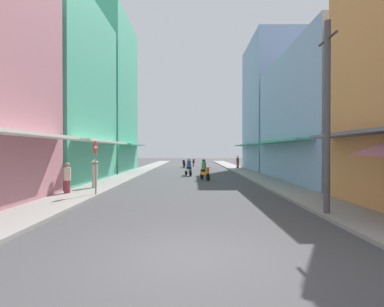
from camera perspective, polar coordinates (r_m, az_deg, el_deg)
name	(u,v)px	position (r m, az deg, el deg)	size (l,w,h in m)	color
ground_plane	(192,173)	(28.00, 0.05, -3.92)	(114.88, 114.88, 0.00)	#424244
sidewalk_left	(137,172)	(28.53, -10.86, -3.72)	(2.11, 60.22, 0.12)	gray
sidewalk_right	(247,172)	(28.49, 10.97, -3.73)	(2.11, 60.22, 0.12)	gray
building_left_mid	(56,94)	(22.41, -25.41, 10.68)	(7.05, 9.74, 12.30)	#4CB28C
building_left_far	(102,96)	(31.92, -17.45, 10.79)	(7.05, 9.09, 15.75)	#4CB28C
building_right_mid	(325,118)	(22.44, 24.99, 6.46)	(7.05, 12.60, 9.04)	#8CA5CC
building_right_far	(278,106)	(33.35, 16.71, 8.96)	(7.05, 8.95, 14.15)	#8CA5CC
motorbike_orange	(206,171)	(21.41, 2.79, -3.41)	(0.76, 1.74, 1.58)	black
motorbike_white	(190,168)	(24.95, -0.48, -2.84)	(0.74, 1.75, 1.58)	black
motorbike_maroon	(195,162)	(41.04, 0.58, -1.79)	(0.55, 1.81, 0.96)	black
motorbike_black	(185,164)	(37.13, -1.36, -2.03)	(0.55, 1.81, 0.96)	black
pedestrian_foreground	(239,162)	(34.54, 9.33, -1.77)	(0.34, 0.34, 1.58)	#99333F
pedestrian_midway	(96,172)	(17.02, -18.54, -3.60)	(0.44, 0.44, 1.71)	beige
pedestrian_crossing	(69,179)	(15.32, -23.30, -4.67)	(0.34, 0.34, 1.61)	#99333F
utility_pole	(329,117)	(10.55, 25.56, 6.63)	(0.20, 1.20, 6.48)	#4C4C4F
street_sign_no_entry	(97,161)	(14.37, -18.35, -1.34)	(0.07, 0.60, 2.65)	gray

